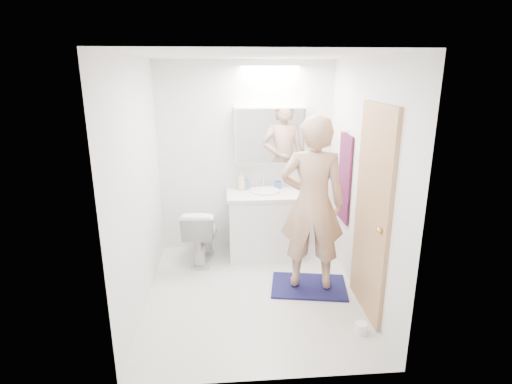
{
  "coord_description": "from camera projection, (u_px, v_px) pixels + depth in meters",
  "views": [
    {
      "loc": [
        -0.28,
        -3.77,
        2.27
      ],
      "look_at": [
        0.05,
        0.25,
        1.05
      ],
      "focal_mm": 28.34,
      "sensor_mm": 36.0,
      "label": 1
    }
  ],
  "objects": [
    {
      "name": "sink_basin",
      "position": [
        265.0,
        191.0,
        5.0
      ],
      "size": [
        0.36,
        0.36,
        0.03
      ],
      "primitive_type": "cylinder",
      "color": "white",
      "rests_on": "countertop"
    },
    {
      "name": "soap_bottle_a",
      "position": [
        241.0,
        181.0,
        5.07
      ],
      "size": [
        0.1,
        0.1,
        0.23
      ],
      "primitive_type": "imported",
      "rotation": [
        0.0,
        0.0,
        -0.07
      ],
      "color": "beige",
      "rests_on": "countertop"
    },
    {
      "name": "mirror_panel",
      "position": [
        271.0,
        136.0,
        4.92
      ],
      "size": [
        0.84,
        0.01,
        0.66
      ],
      "primitive_type": "cube",
      "color": "silver",
      "rests_on": "medicine_cabinet"
    },
    {
      "name": "towel_hook",
      "position": [
        346.0,
        132.0,
        4.42
      ],
      "size": [
        0.07,
        0.02,
        0.02
      ],
      "primitive_type": "cylinder",
      "rotation": [
        0.0,
        1.57,
        0.0
      ],
      "color": "silver",
      "rests_on": "wall_right"
    },
    {
      "name": "door_knob",
      "position": [
        379.0,
        231.0,
        3.46
      ],
      "size": [
        0.06,
        0.06,
        0.06
      ],
      "primitive_type": "sphere",
      "color": "gold",
      "rests_on": "door"
    },
    {
      "name": "wall_right",
      "position": [
        363.0,
        182.0,
        4.02
      ],
      "size": [
        0.0,
        2.5,
        2.5
      ],
      "primitive_type": "plane",
      "rotation": [
        1.57,
        0.0,
        -1.57
      ],
      "color": "white",
      "rests_on": "floor"
    },
    {
      "name": "wall_left",
      "position": [
        138.0,
        187.0,
        3.84
      ],
      "size": [
        0.0,
        2.5,
        2.5
      ],
      "primitive_type": "plane",
      "rotation": [
        1.57,
        0.0,
        1.57
      ],
      "color": "white",
      "rests_on": "floor"
    },
    {
      "name": "faucet",
      "position": [
        264.0,
        182.0,
        5.17
      ],
      "size": [
        0.02,
        0.02,
        0.16
      ],
      "primitive_type": "cylinder",
      "color": "silver",
      "rests_on": "countertop"
    },
    {
      "name": "towel",
      "position": [
        344.0,
        178.0,
        4.57
      ],
      "size": [
        0.02,
        0.42,
        1.0
      ],
      "primitive_type": "cube",
      "color": "#13143E",
      "rests_on": "wall_right"
    },
    {
      "name": "toilet",
      "position": [
        201.0,
        234.0,
        4.94
      ],
      "size": [
        0.46,
        0.72,
        0.69
      ],
      "primitive_type": "imported",
      "rotation": [
        0.0,
        0.0,
        3.04
      ],
      "color": "white",
      "rests_on": "floor"
    },
    {
      "name": "soap_bottle_b",
      "position": [
        245.0,
        183.0,
        5.11
      ],
      "size": [
        0.11,
        0.11,
        0.17
      ],
      "primitive_type": "imported",
      "rotation": [
        0.0,
        0.0,
        -0.64
      ],
      "color": "#5887BE",
      "rests_on": "countertop"
    },
    {
      "name": "bath_rug",
      "position": [
        309.0,
        286.0,
        4.4
      ],
      "size": [
        0.88,
        0.68,
        0.02
      ],
      "primitive_type": "cube",
      "rotation": [
        0.0,
        0.0,
        -0.17
      ],
      "color": "#171645",
      "rests_on": "floor"
    },
    {
      "name": "person",
      "position": [
        312.0,
        204.0,
        4.13
      ],
      "size": [
        0.73,
        0.54,
        1.82
      ],
      "primitive_type": "imported",
      "rotation": [
        0.0,
        0.0,
        2.97
      ],
      "color": "tan",
      "rests_on": "bath_rug"
    },
    {
      "name": "ceiling",
      "position": [
        253.0,
        55.0,
        3.58
      ],
      "size": [
        2.5,
        2.5,
        0.0
      ],
      "primitive_type": "plane",
      "rotation": [
        3.14,
        0.0,
        0.0
      ],
      "color": "white",
      "rests_on": "floor"
    },
    {
      "name": "vanity_cabinet",
      "position": [
        265.0,
        225.0,
        5.1
      ],
      "size": [
        0.9,
        0.55,
        0.78
      ],
      "primitive_type": "cube",
      "color": "white",
      "rests_on": "floor"
    },
    {
      "name": "toilet_paper_roll",
      "position": [
        361.0,
        328.0,
        3.62
      ],
      "size": [
        0.11,
        0.11,
        0.1
      ],
      "primitive_type": "cylinder",
      "color": "white",
      "rests_on": "floor"
    },
    {
      "name": "wall_front",
      "position": [
        267.0,
        235.0,
        2.74
      ],
      "size": [
        2.5,
        0.0,
        2.5
      ],
      "primitive_type": "plane",
      "rotation": [
        -1.57,
        0.0,
        0.0
      ],
      "color": "white",
      "rests_on": "floor"
    },
    {
      "name": "floor",
      "position": [
        253.0,
        294.0,
        4.28
      ],
      "size": [
        2.5,
        2.5,
        0.0
      ],
      "primitive_type": "plane",
      "color": "silver",
      "rests_on": "ground"
    },
    {
      "name": "wall_back",
      "position": [
        246.0,
        158.0,
        5.12
      ],
      "size": [
        2.5,
        0.0,
        2.5
      ],
      "primitive_type": "plane",
      "rotation": [
        1.57,
        0.0,
        0.0
      ],
      "color": "white",
      "rests_on": "floor"
    },
    {
      "name": "door",
      "position": [
        372.0,
        213.0,
        3.74
      ],
      "size": [
        0.04,
        0.8,
        2.0
      ],
      "primitive_type": "cube",
      "color": "#A37751",
      "rests_on": "wall_right"
    },
    {
      "name": "countertop",
      "position": [
        265.0,
        194.0,
        4.98
      ],
      "size": [
        0.95,
        0.58,
        0.04
      ],
      "primitive_type": "cube",
      "color": "white",
      "rests_on": "vanity_cabinet"
    },
    {
      "name": "toothbrush_cup",
      "position": [
        278.0,
        185.0,
        5.13
      ],
      "size": [
        0.12,
        0.12,
        0.1
      ],
      "primitive_type": "imported",
      "rotation": [
        0.0,
        0.0,
        -0.2
      ],
      "color": "#3D68B7",
      "rests_on": "countertop"
    },
    {
      "name": "medicine_cabinet",
      "position": [
        270.0,
        135.0,
        4.99
      ],
      "size": [
        0.88,
        0.14,
        0.7
      ],
      "primitive_type": "cube",
      "color": "white",
      "rests_on": "wall_back"
    }
  ]
}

